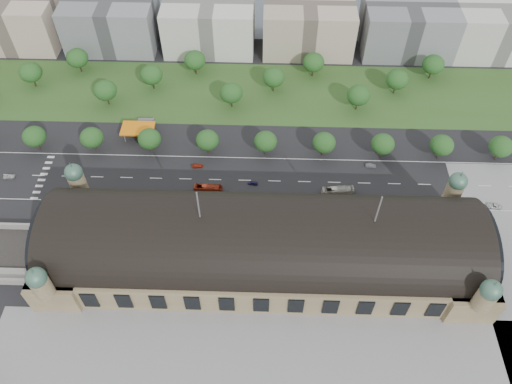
{
  "coord_description": "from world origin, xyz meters",
  "views": [
    {
      "loc": [
        0.6,
        -94.12,
        151.3
      ],
      "look_at": [
        -2.92,
        20.35,
        14.0
      ],
      "focal_mm": 35.0,
      "sensor_mm": 36.0,
      "label": 1
    }
  ],
  "objects_px": {
    "traffic_car_1": "(74,176)",
    "bus_mid": "(258,199)",
    "petrol_station": "(142,126)",
    "traffic_car_4": "(253,183)",
    "traffic_car_3": "(198,166)",
    "parked_car_5": "(174,211)",
    "parked_car_3": "(135,202)",
    "parked_car_6": "(144,210)",
    "traffic_car_6": "(494,206)",
    "traffic_car_0": "(9,176)",
    "parked_car_4": "(184,211)",
    "parked_car_2": "(147,202)",
    "bus_west": "(208,188)",
    "bus_east": "(338,191)",
    "parked_car_0": "(102,204)",
    "traffic_car_5": "(371,166)",
    "traffic_car_2": "(71,191)",
    "parked_car_1": "(61,200)"
  },
  "relations": [
    {
      "from": "parked_car_3",
      "to": "parked_car_6",
      "type": "bearing_deg",
      "value": 23.14
    },
    {
      "from": "traffic_car_4",
      "to": "parked_car_4",
      "type": "bearing_deg",
      "value": -52.42
    },
    {
      "from": "parked_car_2",
      "to": "parked_car_5",
      "type": "distance_m",
      "value": 11.8
    },
    {
      "from": "parked_car_6",
      "to": "bus_east",
      "type": "xyz_separation_m",
      "value": [
        74.44,
        11.0,
        0.95
      ]
    },
    {
      "from": "traffic_car_3",
      "to": "parked_car_3",
      "type": "bearing_deg",
      "value": 126.48
    },
    {
      "from": "parked_car_3",
      "to": "parked_car_2",
      "type": "bearing_deg",
      "value": 64.81
    },
    {
      "from": "parked_car_2",
      "to": "parked_car_6",
      "type": "xyz_separation_m",
      "value": [
        -0.21,
        -4.0,
        0.12
      ]
    },
    {
      "from": "petrol_station",
      "to": "traffic_car_6",
      "type": "bearing_deg",
      "value": -14.96
    },
    {
      "from": "traffic_car_3",
      "to": "parked_car_3",
      "type": "xyz_separation_m",
      "value": [
        -22.34,
        -19.74,
        0.16
      ]
    },
    {
      "from": "traffic_car_1",
      "to": "bus_mid",
      "type": "height_order",
      "value": "bus_mid"
    },
    {
      "from": "traffic_car_4",
      "to": "bus_west",
      "type": "relative_size",
      "value": 0.35
    },
    {
      "from": "parked_car_4",
      "to": "traffic_car_0",
      "type": "bearing_deg",
      "value": -133.41
    },
    {
      "from": "parked_car_1",
      "to": "traffic_car_0",
      "type": "bearing_deg",
      "value": -141.56
    },
    {
      "from": "petrol_station",
      "to": "traffic_car_4",
      "type": "relative_size",
      "value": 3.54
    },
    {
      "from": "parked_car_4",
      "to": "parked_car_5",
      "type": "relative_size",
      "value": 0.82
    },
    {
      "from": "traffic_car_1",
      "to": "parked_car_5",
      "type": "xyz_separation_m",
      "value": [
        42.97,
        -16.53,
        -0.03
      ]
    },
    {
      "from": "traffic_car_5",
      "to": "parked_car_5",
      "type": "distance_m",
      "value": 82.13
    },
    {
      "from": "traffic_car_2",
      "to": "traffic_car_6",
      "type": "xyz_separation_m",
      "value": [
        164.64,
        -2.47,
        0.05
      ]
    },
    {
      "from": "traffic_car_0",
      "to": "traffic_car_4",
      "type": "bearing_deg",
      "value": 83.3
    },
    {
      "from": "traffic_car_6",
      "to": "parked_car_6",
      "type": "height_order",
      "value": "parked_car_6"
    },
    {
      "from": "parked_car_6",
      "to": "parked_car_4",
      "type": "bearing_deg",
      "value": 60.96
    },
    {
      "from": "parked_car_4",
      "to": "bus_mid",
      "type": "relative_size",
      "value": 0.32
    },
    {
      "from": "traffic_car_5",
      "to": "parked_car_3",
      "type": "xyz_separation_m",
      "value": [
        -93.68,
        -22.07,
        0.12
      ]
    },
    {
      "from": "parked_car_3",
      "to": "bus_mid",
      "type": "relative_size",
      "value": 0.36
    },
    {
      "from": "traffic_car_1",
      "to": "bus_mid",
      "type": "distance_m",
      "value": 75.63
    },
    {
      "from": "traffic_car_4",
      "to": "traffic_car_1",
      "type": "bearing_deg",
      "value": -84.06
    },
    {
      "from": "traffic_car_4",
      "to": "bus_west",
      "type": "distance_m",
      "value": 17.96
    },
    {
      "from": "bus_west",
      "to": "bus_east",
      "type": "height_order",
      "value": "bus_east"
    },
    {
      "from": "parked_car_0",
      "to": "parked_car_5",
      "type": "distance_m",
      "value": 28.45
    },
    {
      "from": "bus_west",
      "to": "bus_mid",
      "type": "bearing_deg",
      "value": -102.89
    },
    {
      "from": "traffic_car_3",
      "to": "bus_mid",
      "type": "xyz_separation_m",
      "value": [
        25.38,
        -17.74,
        1.21
      ]
    },
    {
      "from": "traffic_car_3",
      "to": "parked_car_5",
      "type": "xyz_separation_m",
      "value": [
        -6.54,
        -23.74,
        0.08
      ]
    },
    {
      "from": "parked_car_6",
      "to": "bus_mid",
      "type": "distance_m",
      "value": 43.65
    },
    {
      "from": "bus_mid",
      "to": "parked_car_5",
      "type": "bearing_deg",
      "value": 101.11
    },
    {
      "from": "traffic_car_0",
      "to": "traffic_car_1",
      "type": "height_order",
      "value": "traffic_car_0"
    },
    {
      "from": "parked_car_4",
      "to": "parked_car_6",
      "type": "height_order",
      "value": "parked_car_6"
    },
    {
      "from": "traffic_car_0",
      "to": "bus_west",
      "type": "height_order",
      "value": "bus_west"
    },
    {
      "from": "parked_car_3",
      "to": "parked_car_6",
      "type": "distance_m",
      "value": 6.02
    },
    {
      "from": "traffic_car_0",
      "to": "parked_car_5",
      "type": "xyz_separation_m",
      "value": [
        69.1,
        -15.5,
        -0.05
      ]
    },
    {
      "from": "traffic_car_5",
      "to": "parked_car_2",
      "type": "xyz_separation_m",
      "value": [
        -88.98,
        -22.07,
        0.0
      ]
    },
    {
      "from": "parked_car_1",
      "to": "parked_car_5",
      "type": "height_order",
      "value": "parked_car_1"
    },
    {
      "from": "petrol_station",
      "to": "traffic_car_0",
      "type": "distance_m",
      "value": 57.28
    },
    {
      "from": "parked_car_4",
      "to": "traffic_car_4",
      "type": "bearing_deg",
      "value": 89.1
    },
    {
      "from": "parked_car_0",
      "to": "bus_west",
      "type": "bearing_deg",
      "value": 74.55
    },
    {
      "from": "parked_car_5",
      "to": "parked_car_6",
      "type": "relative_size",
      "value": 0.94
    },
    {
      "from": "traffic_car_2",
      "to": "traffic_car_3",
      "type": "relative_size",
      "value": 1.12
    },
    {
      "from": "parked_car_3",
      "to": "parked_car_6",
      "type": "relative_size",
      "value": 0.84
    },
    {
      "from": "traffic_car_3",
      "to": "parked_car_6",
      "type": "relative_size",
      "value": 0.8
    },
    {
      "from": "parked_car_4",
      "to": "bus_west",
      "type": "xyz_separation_m",
      "value": [
        8.19,
        11.0,
        0.84
      ]
    },
    {
      "from": "traffic_car_1",
      "to": "parked_car_5",
      "type": "height_order",
      "value": "traffic_car_1"
    }
  ]
}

